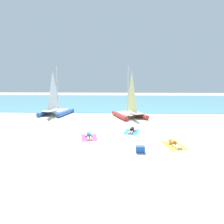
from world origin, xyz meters
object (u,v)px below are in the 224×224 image
Objects in this scene: sunbather_middle at (132,130)px; cooler_box at (140,149)px; sunbather_right at (173,143)px; sailboat_red at (130,110)px; towel_left at (89,137)px; towel_right at (174,145)px; sailboat_blue at (56,108)px; sunbather_left at (89,136)px; towel_middle at (132,132)px.

sunbather_middle is 4.75m from cooler_box.
sunbather_right is at bearing 32.33° from cooler_box.
sailboat_red is at bearing 90.83° from cooler_box.
towel_left is 3.69m from sunbather_middle.
towel_left is 1.00× the size of towel_right.
sailboat_blue reaches higher than cooler_box.
cooler_box is at bearing -76.38° from sunbather_middle.
cooler_box is (0.24, -4.74, 0.05)m from sunbather_middle.
towel_right is 3.80× the size of cooler_box.
sunbather_right is (2.47, -3.34, 0.00)m from sunbather_middle.
sailboat_blue is 11.72m from towel_left.
towel_left is at bearing -53.34° from sailboat_blue.
towel_left is at bearing -90.00° from sunbather_left.
towel_middle is (9.02, -8.25, -0.89)m from sailboat_blue.
towel_middle is 4.69m from cooler_box.
sunbather_right is at bearing 99.15° from towel_right.
sunbather_left is at bearing -139.10° from sunbather_middle.
sailboat_blue is 15.93m from cooler_box.
towel_right is at bearing -53.28° from towel_middle.
cooler_box reaches higher than towel_left.
sunbather_middle is at bearing 79.33° from towel_middle.
cooler_box is at bearing -108.47° from sailboat_red.
sunbather_right is at bearing -52.85° from towel_middle.
sailboat_blue reaches higher than sunbather_left.
towel_left is at bearing -129.87° from sailboat_red.
sunbather_right is (2.48, -3.27, 0.13)m from towel_middle.
sailboat_blue is 3.17× the size of towel_left.
sunbather_left and sunbather_right have the same top height.
towel_right is (2.48, -3.40, -0.13)m from sunbather_middle.
towel_middle is at bearing 93.15° from cooler_box.
cooler_box is (0.26, -4.68, 0.17)m from towel_middle.
sunbather_right reaches higher than towel_left.
sunbather_left reaches higher than towel_left.
sailboat_red is 3.09× the size of towel_middle.
towel_right is at bearing -27.92° from sunbather_left.
sunbather_left reaches higher than towel_right.
towel_middle is at bearing 30.44° from towel_left.
sunbather_right is (5.62, -1.42, 0.13)m from towel_left.
sailboat_blue is at bearing 120.17° from towel_left.
towel_right is (2.49, -3.34, 0.00)m from towel_middle.
sunbather_left is at bearing -53.24° from sailboat_blue.
towel_right is at bearing -95.97° from sailboat_red.
sailboat_blue is 12.21m from sunbather_middle.
towel_right is 2.61m from cooler_box.
towel_left is 1.21× the size of sunbather_right.
towel_right is (11.50, -11.59, -0.89)m from sailboat_blue.
cooler_box is (3.42, -2.90, 0.05)m from sunbather_left.
sailboat_red reaches higher than sunbather_middle.
sunbather_left is 3.67m from sunbather_middle.
cooler_box reaches higher than towel_middle.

